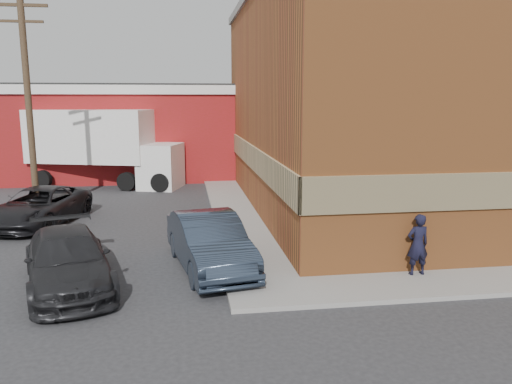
{
  "coord_description": "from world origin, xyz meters",
  "views": [
    {
      "loc": [
        -1.47,
        -12.23,
        4.74
      ],
      "look_at": [
        0.82,
        3.37,
        1.8
      ],
      "focal_mm": 35.0,
      "sensor_mm": 36.0,
      "label": 1
    }
  ],
  "objects_px": {
    "suv_a": "(39,207)",
    "box_truck": "(106,143)",
    "warehouse": "(109,131)",
    "man": "(418,244)",
    "utility_pole": "(28,99)",
    "sedan": "(210,242)",
    "suv_b": "(68,260)",
    "brick_building": "(409,100)"
  },
  "relations": [
    {
      "from": "box_truck",
      "to": "brick_building",
      "type": "bearing_deg",
      "value": -8.3
    },
    {
      "from": "man",
      "to": "sedan",
      "type": "relative_size",
      "value": 0.35
    },
    {
      "from": "brick_building",
      "to": "suv_a",
      "type": "relative_size",
      "value": 3.6
    },
    {
      "from": "warehouse",
      "to": "man",
      "type": "distance_m",
      "value": 22.95
    },
    {
      "from": "suv_b",
      "to": "box_truck",
      "type": "height_order",
      "value": "box_truck"
    },
    {
      "from": "warehouse",
      "to": "utility_pole",
      "type": "distance_m",
      "value": 11.27
    },
    {
      "from": "warehouse",
      "to": "suv_b",
      "type": "height_order",
      "value": "warehouse"
    },
    {
      "from": "brick_building",
      "to": "suv_a",
      "type": "height_order",
      "value": "brick_building"
    },
    {
      "from": "man",
      "to": "sedan",
      "type": "height_order",
      "value": "man"
    },
    {
      "from": "utility_pole",
      "to": "suv_b",
      "type": "height_order",
      "value": "utility_pole"
    },
    {
      "from": "warehouse",
      "to": "suv_b",
      "type": "relative_size",
      "value": 3.34
    },
    {
      "from": "warehouse",
      "to": "sedan",
      "type": "xyz_separation_m",
      "value": [
        5.2,
        -18.67,
        -2.03
      ]
    },
    {
      "from": "suv_a",
      "to": "utility_pole",
      "type": "bearing_deg",
      "value": 121.82
    },
    {
      "from": "box_truck",
      "to": "suv_b",
      "type": "bearing_deg",
      "value": -68.34
    },
    {
      "from": "man",
      "to": "box_truck",
      "type": "height_order",
      "value": "box_truck"
    },
    {
      "from": "utility_pole",
      "to": "warehouse",
      "type": "bearing_deg",
      "value": 82.23
    },
    {
      "from": "man",
      "to": "suv_a",
      "type": "relative_size",
      "value": 0.33
    },
    {
      "from": "sedan",
      "to": "suv_b",
      "type": "xyz_separation_m",
      "value": [
        -3.65,
        -0.83,
        -0.08
      ]
    },
    {
      "from": "brick_building",
      "to": "utility_pole",
      "type": "bearing_deg",
      "value": 179.98
    },
    {
      "from": "warehouse",
      "to": "suv_a",
      "type": "xyz_separation_m",
      "value": [
        -0.97,
        -12.62,
        -2.11
      ]
    },
    {
      "from": "warehouse",
      "to": "man",
      "type": "bearing_deg",
      "value": -62.3
    },
    {
      "from": "sedan",
      "to": "man",
      "type": "bearing_deg",
      "value": -26.88
    },
    {
      "from": "brick_building",
      "to": "warehouse",
      "type": "height_order",
      "value": "brick_building"
    },
    {
      "from": "suv_b",
      "to": "warehouse",
      "type": "bearing_deg",
      "value": 78.38
    },
    {
      "from": "man",
      "to": "sedan",
      "type": "distance_m",
      "value": 5.66
    },
    {
      "from": "warehouse",
      "to": "man",
      "type": "relative_size",
      "value": 9.84
    },
    {
      "from": "warehouse",
      "to": "suv_a",
      "type": "height_order",
      "value": "warehouse"
    },
    {
      "from": "brick_building",
      "to": "warehouse",
      "type": "relative_size",
      "value": 1.12
    },
    {
      "from": "brick_building",
      "to": "suv_b",
      "type": "xyz_separation_m",
      "value": [
        -12.95,
        -8.5,
        -3.98
      ]
    },
    {
      "from": "utility_pole",
      "to": "suv_b",
      "type": "distance_m",
      "value": 9.89
    },
    {
      "from": "suv_a",
      "to": "sedan",
      "type": "bearing_deg",
      "value": -30.76
    },
    {
      "from": "brick_building",
      "to": "sedan",
      "type": "xyz_separation_m",
      "value": [
        -9.3,
        -7.67,
        -3.9
      ]
    },
    {
      "from": "suv_b",
      "to": "suv_a",
      "type": "bearing_deg",
      "value": 93.95
    },
    {
      "from": "suv_a",
      "to": "box_truck",
      "type": "height_order",
      "value": "box_truck"
    },
    {
      "from": "warehouse",
      "to": "man",
      "type": "xyz_separation_m",
      "value": [
        10.63,
        -20.25,
        -1.86
      ]
    },
    {
      "from": "man",
      "to": "box_truck",
      "type": "bearing_deg",
      "value": -60.36
    },
    {
      "from": "man",
      "to": "suv_b",
      "type": "relative_size",
      "value": 0.34
    },
    {
      "from": "brick_building",
      "to": "box_truck",
      "type": "xyz_separation_m",
      "value": [
        -14.11,
        6.76,
        -2.27
      ]
    },
    {
      "from": "warehouse",
      "to": "suv_a",
      "type": "distance_m",
      "value": 12.83
    },
    {
      "from": "man",
      "to": "utility_pole",
      "type": "bearing_deg",
      "value": -40.32
    },
    {
      "from": "warehouse",
      "to": "box_truck",
      "type": "distance_m",
      "value": 4.28
    },
    {
      "from": "sedan",
      "to": "suv_b",
      "type": "bearing_deg",
      "value": -177.91
    }
  ]
}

